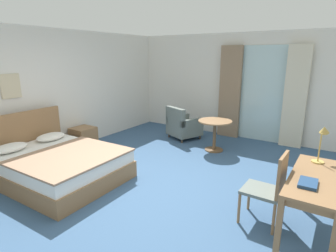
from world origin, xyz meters
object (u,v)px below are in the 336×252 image
at_px(writing_desk, 316,184).
at_px(round_cafe_table, 215,128).
at_px(nightstand, 84,138).
at_px(closed_book, 308,183).
at_px(desk_lamp, 323,138).
at_px(bed, 57,164).
at_px(desk_chair, 270,186).
at_px(armchair_by_window, 183,126).
at_px(framed_picture, 10,86).

xyz_separation_m(writing_desk, round_cafe_table, (-2.18, 2.09, -0.13)).
bearing_deg(nightstand, closed_book, -10.39).
xyz_separation_m(nightstand, desk_lamp, (4.71, -0.01, 0.81)).
height_order(bed, nightstand, bed).
distance_m(nightstand, closed_book, 4.78).
xyz_separation_m(bed, closed_book, (3.79, 0.46, 0.48)).
bearing_deg(desk_chair, armchair_by_window, 136.87).
relative_size(writing_desk, desk_chair, 1.44).
xyz_separation_m(desk_chair, framed_picture, (-4.53, -0.66, 1.02)).
bearing_deg(framed_picture, bed, -0.08).
height_order(desk_lamp, round_cafe_table, desk_lamp).
bearing_deg(nightstand, desk_lamp, -0.16).
distance_m(closed_book, armchair_by_window, 4.22).
xyz_separation_m(bed, armchair_by_window, (0.63, 3.23, 0.06)).
bearing_deg(armchair_by_window, framed_picture, -119.03).
distance_m(writing_desk, desk_lamp, 0.69).
distance_m(bed, writing_desk, 3.94).
bearing_deg(armchair_by_window, desk_lamp, -31.05).
height_order(bed, closed_book, bed).
height_order(round_cafe_table, framed_picture, framed_picture).
height_order(nightstand, desk_chair, desk_chair).
xyz_separation_m(closed_book, round_cafe_table, (-2.11, 2.37, -0.24)).
bearing_deg(desk_chair, framed_picture, -171.73).
bearing_deg(round_cafe_table, writing_desk, -43.91).
relative_size(desk_chair, round_cafe_table, 1.29).
bearing_deg(framed_picture, writing_desk, 8.39).
relative_size(bed, closed_book, 7.76).
distance_m(nightstand, desk_lamp, 4.78).
distance_m(desk_chair, closed_book, 0.52).
distance_m(writing_desk, round_cafe_table, 3.02).
relative_size(closed_book, framed_picture, 0.63).
height_order(nightstand, writing_desk, writing_desk).
bearing_deg(bed, desk_chair, 11.07).
bearing_deg(desk_lamp, framed_picture, -165.35).
bearing_deg(closed_book, nightstand, 168.07).
bearing_deg(round_cafe_table, desk_lamp, -35.48).
distance_m(writing_desk, desk_chair, 0.50).
height_order(bed, desk_lamp, desk_lamp).
xyz_separation_m(desk_lamp, framed_picture, (-4.98, -1.30, 0.48)).
height_order(desk_lamp, armchair_by_window, desk_lamp).
xyz_separation_m(bed, writing_desk, (3.85, 0.74, 0.37)).
bearing_deg(closed_book, writing_desk, 76.12).
bearing_deg(armchair_by_window, desk_chair, -43.13).
bearing_deg(writing_desk, nightstand, 173.06).
height_order(closed_book, round_cafe_table, closed_book).
relative_size(nightstand, round_cafe_table, 0.66).
bearing_deg(desk_lamp, armchair_by_window, 148.95).
distance_m(nightstand, round_cafe_table, 2.99).
bearing_deg(round_cafe_table, framed_picture, -135.01).
relative_size(nightstand, framed_picture, 1.11).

